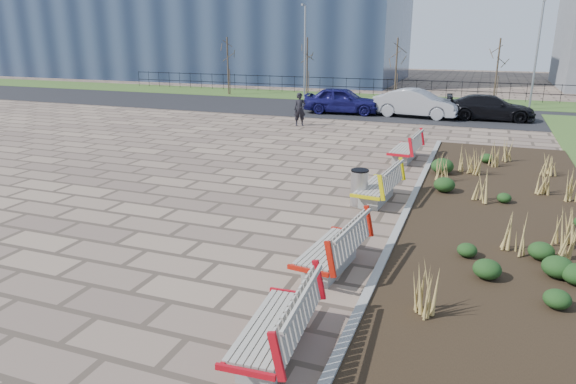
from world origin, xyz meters
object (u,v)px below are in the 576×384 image
at_px(bench_b, 330,245).
at_px(litter_bin, 359,188).
at_px(pedestrian, 300,109).
at_px(car_black, 490,107).
at_px(car_silver, 417,103).
at_px(bench_d, 405,147).
at_px(car_blue, 342,100).
at_px(bench_a, 272,322).
at_px(bench_c, 377,184).
at_px(lamp_west, 305,53).
at_px(lamp_east, 536,56).

distance_m(bench_b, litter_bin, 4.00).
xyz_separation_m(bench_b, pedestrian, (-5.85, 14.81, 0.29)).
bearing_deg(car_black, car_silver, 92.24).
bearing_deg(bench_d, car_blue, 119.97).
distance_m(bench_b, car_black, 20.01).
distance_m(litter_bin, car_black, 16.15).
bearing_deg(car_black, bench_a, 169.02).
bearing_deg(bench_a, car_black, 79.50).
relative_size(bench_c, pedestrian, 1.33).
xyz_separation_m(pedestrian, car_silver, (4.97, 4.61, -0.04)).
xyz_separation_m(pedestrian, lamp_west, (-3.15, 9.89, 2.25)).
bearing_deg(bench_c, bench_b, -84.63).
bearing_deg(litter_bin, bench_d, 86.01).
distance_m(bench_d, car_black, 10.83).
bearing_deg(car_black, car_blue, 89.92).
height_order(bench_c, bench_d, same).
relative_size(litter_bin, lamp_east, 0.16).
bearing_deg(car_blue, bench_c, -166.08).
xyz_separation_m(car_black, lamp_east, (2.21, 4.88, 2.38)).
distance_m(pedestrian, car_blue, 4.58).
relative_size(bench_b, car_blue, 0.50).
bearing_deg(bench_d, bench_c, -86.41).
bearing_deg(pedestrian, car_black, 5.41).
bearing_deg(bench_d, car_silver, 98.58).
bearing_deg(bench_a, bench_c, 86.51).
bearing_deg(pedestrian, litter_bin, -87.86).
bearing_deg(car_silver, car_blue, 99.12).
relative_size(car_blue, lamp_east, 0.71).
distance_m(bench_c, car_silver, 15.02).
bearing_deg(bench_d, car_black, 78.66).
height_order(litter_bin, lamp_east, lamp_east).
relative_size(bench_b, pedestrian, 1.33).
relative_size(bench_a, bench_c, 1.00).
distance_m(car_silver, car_black, 3.69).
xyz_separation_m(bench_b, lamp_east, (5.00, 24.69, 2.54)).
relative_size(litter_bin, car_black, 0.21).
xyz_separation_m(bench_a, lamp_west, (-9.00, 27.58, 2.54)).
relative_size(bench_d, car_silver, 0.47).
bearing_deg(bench_c, litter_bin, -125.03).
bearing_deg(bench_c, bench_a, -84.63).
height_order(litter_bin, car_blue, car_blue).
xyz_separation_m(car_silver, lamp_east, (5.88, 5.28, 2.29)).
distance_m(bench_c, car_blue, 15.66).
xyz_separation_m(litter_bin, car_blue, (-4.55, 15.31, 0.27)).
relative_size(bench_b, car_silver, 0.47).
height_order(car_blue, lamp_east, lamp_east).
relative_size(car_silver, car_black, 1.01).
bearing_deg(litter_bin, car_black, 78.69).
distance_m(lamp_west, lamp_east, 14.00).
bearing_deg(bench_a, lamp_west, 104.58).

